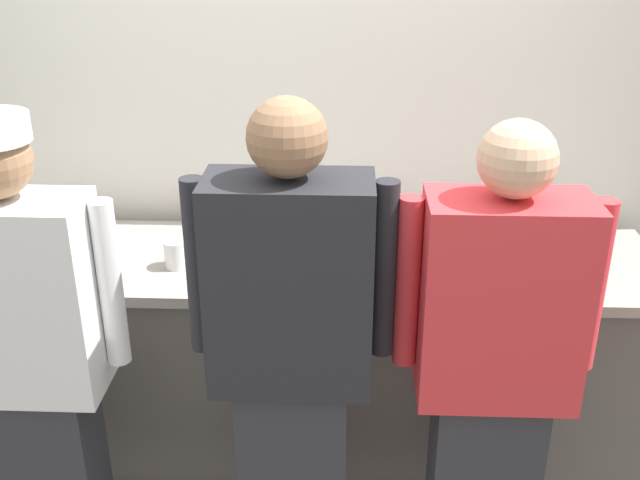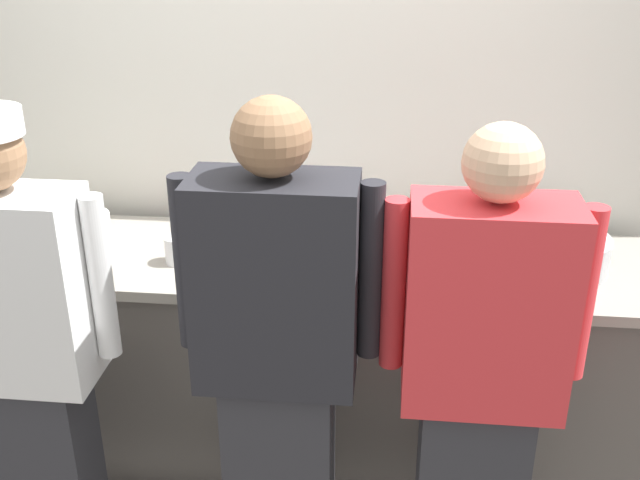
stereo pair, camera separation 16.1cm
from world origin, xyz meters
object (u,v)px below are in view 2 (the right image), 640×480
object	(u,v)px
chef_near_left	(24,351)
squeeze_bottle_secondary	(4,231)
plate_stack_rear	(419,249)
deli_cup	(177,250)
squeeze_bottle_primary	(89,230)
ramekin_orange_sauce	(363,277)
ramekin_green_sauce	(473,242)
plate_stack_front	(85,226)
chef_center	(277,356)
sheet_tray	(282,253)
mixing_bowl_steel	(557,252)
chef_far_right	(480,377)
ramekin_yellow_sauce	(364,237)

from	to	relation	value
chef_near_left	squeeze_bottle_secondary	world-z (taller)	chef_near_left
plate_stack_rear	deli_cup	size ratio (longest dim) A/B	1.92
squeeze_bottle_primary	ramekin_orange_sauce	bearing A→B (deg)	-8.48
plate_stack_rear	ramekin_orange_sauce	xyz separation A→B (m)	(-0.20, -0.23, -0.01)
ramekin_green_sauce	squeeze_bottle_primary	bearing A→B (deg)	-172.67
squeeze_bottle_primary	squeeze_bottle_secondary	bearing A→B (deg)	-173.77
squeeze_bottle_secondary	plate_stack_front	bearing A→B (deg)	33.91
plate_stack_front	deli_cup	size ratio (longest dim) A/B	1.94
chef_center	squeeze_bottle_secondary	xyz separation A→B (m)	(-1.15, 0.60, 0.10)
deli_cup	squeeze_bottle_secondary	bearing A→B (deg)	177.80
sheet_tray	ramekin_green_sauce	world-z (taller)	ramekin_green_sauce
chef_center	mixing_bowl_steel	world-z (taller)	chef_center
deli_cup	chef_near_left	bearing A→B (deg)	-118.01
plate_stack_front	mixing_bowl_steel	size ratio (longest dim) A/B	0.54
plate_stack_rear	squeeze_bottle_primary	size ratio (longest dim) A/B	1.05
chef_far_right	ramekin_yellow_sauce	bearing A→B (deg)	114.39
ramekin_orange_sauce	ramekin_yellow_sauce	size ratio (longest dim) A/B	0.86
squeeze_bottle_secondary	ramekin_green_sauce	size ratio (longest dim) A/B	1.74
squeeze_bottle_secondary	ramekin_orange_sauce	distance (m)	1.38
chef_center	deli_cup	distance (m)	0.74
chef_center	sheet_tray	world-z (taller)	chef_center
chef_center	plate_stack_rear	xyz separation A→B (m)	(0.43, 0.70, 0.05)
squeeze_bottle_secondary	ramekin_yellow_sauce	world-z (taller)	squeeze_bottle_secondary
ramekin_orange_sauce	mixing_bowl_steel	bearing A→B (deg)	16.35
squeeze_bottle_primary	deli_cup	distance (m)	0.37
mixing_bowl_steel	ramekin_yellow_sauce	bearing A→B (deg)	167.36
chef_far_right	ramekin_yellow_sauce	size ratio (longest dim) A/B	16.17
squeeze_bottle_primary	ramekin_yellow_sauce	size ratio (longest dim) A/B	1.91
plate_stack_front	deli_cup	world-z (taller)	deli_cup
plate_stack_front	plate_stack_rear	xyz separation A→B (m)	(1.33, -0.06, -0.01)
ramekin_orange_sauce	deli_cup	xyz separation A→B (m)	(-0.70, 0.10, 0.03)
plate_stack_rear	sheet_tray	bearing A→B (deg)	-175.85
ramekin_yellow_sauce	squeeze_bottle_secondary	bearing A→B (deg)	-169.90
chef_center	chef_far_right	size ratio (longest dim) A/B	1.03
plate_stack_rear	ramekin_orange_sauce	world-z (taller)	plate_stack_rear
chef_near_left	deli_cup	distance (m)	0.68
chef_far_right	sheet_tray	size ratio (longest dim) A/B	3.11
mixing_bowl_steel	sheet_tray	bearing A→B (deg)	-179.35
plate_stack_rear	chef_near_left	bearing A→B (deg)	-148.92
sheet_tray	deli_cup	distance (m)	0.39
sheet_tray	ramekin_yellow_sauce	world-z (taller)	ramekin_yellow_sauce
chef_far_right	ramekin_yellow_sauce	world-z (taller)	chef_far_right
chef_far_right	squeeze_bottle_secondary	xyz separation A→B (m)	(-1.74, 0.60, 0.13)
plate_stack_rear	squeeze_bottle_primary	bearing A→B (deg)	-176.65
squeeze_bottle_primary	squeeze_bottle_secondary	distance (m)	0.32
squeeze_bottle_secondary	ramekin_yellow_sauce	xyz separation A→B (m)	(1.36, 0.24, -0.07)
mixing_bowl_steel	ramekin_yellow_sauce	xyz separation A→B (m)	(-0.71, 0.16, -0.04)
chef_center	squeeze_bottle_secondary	distance (m)	1.29
squeeze_bottle_secondary	ramekin_orange_sauce	bearing A→B (deg)	-5.07
ramekin_orange_sauce	chef_near_left	bearing A→B (deg)	-153.76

